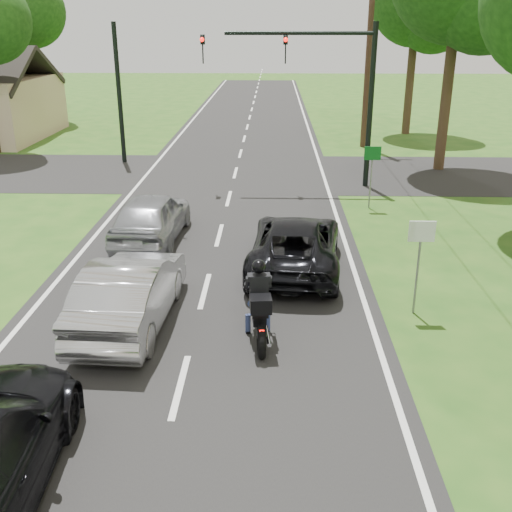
# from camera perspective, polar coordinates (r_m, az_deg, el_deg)

# --- Properties ---
(ground) EXTENTS (140.00, 140.00, 0.00)m
(ground) POSITION_cam_1_polar(r_m,az_deg,el_deg) (10.80, -7.24, -12.23)
(ground) COLOR #255117
(ground) RESTS_ON ground
(road) EXTENTS (8.00, 100.00, 0.01)m
(road) POSITION_cam_1_polar(r_m,az_deg,el_deg) (19.86, -3.03, 3.90)
(road) COLOR black
(road) RESTS_ON ground
(cross_road) EXTENTS (60.00, 7.00, 0.01)m
(cross_road) POSITION_cam_1_polar(r_m,az_deg,el_deg) (25.63, -1.98, 7.92)
(cross_road) COLOR black
(cross_road) RESTS_ON ground
(motorcycle_rider) EXTENTS (0.60, 2.01, 1.73)m
(motorcycle_rider) POSITION_cam_1_polar(r_m,az_deg,el_deg) (11.80, 0.30, -5.15)
(motorcycle_rider) COLOR black
(motorcycle_rider) RESTS_ON ground
(dark_suv) EXTENTS (2.60, 4.94, 1.32)m
(dark_suv) POSITION_cam_1_polar(r_m,az_deg,el_deg) (15.32, 3.77, 1.17)
(dark_suv) COLOR black
(dark_suv) RESTS_ON road
(silver_sedan) EXTENTS (1.72, 4.44, 1.44)m
(silver_sedan) POSITION_cam_1_polar(r_m,az_deg,el_deg) (12.70, -11.91, -3.37)
(silver_sedan) COLOR #B0B1B5
(silver_sedan) RESTS_ON road
(silver_suv) EXTENTS (1.92, 4.31, 1.44)m
(silver_suv) POSITION_cam_1_polar(r_m,az_deg,el_deg) (17.54, -9.95, 3.72)
(silver_suv) COLOR #9EA0A5
(silver_suv) RESTS_ON road
(traffic_signal) EXTENTS (6.38, 0.44, 6.00)m
(traffic_signal) POSITION_cam_1_polar(r_m,az_deg,el_deg) (23.02, 6.26, 16.71)
(traffic_signal) COLOR black
(traffic_signal) RESTS_ON ground
(signal_pole_far) EXTENTS (0.20, 0.20, 6.00)m
(signal_pole_far) POSITION_cam_1_polar(r_m,az_deg,el_deg) (27.88, -12.90, 14.76)
(signal_pole_far) COLOR black
(signal_pole_far) RESTS_ON ground
(utility_pole_far) EXTENTS (1.60, 0.28, 10.00)m
(utility_pole_far) POSITION_cam_1_polar(r_m,az_deg,el_deg) (31.24, 10.74, 19.40)
(utility_pole_far) COLOR #4A2E21
(utility_pole_far) RESTS_ON ground
(sign_white) EXTENTS (0.55, 0.07, 2.12)m
(sign_white) POSITION_cam_1_polar(r_m,az_deg,el_deg) (13.01, 15.39, 1.03)
(sign_white) COLOR slate
(sign_white) RESTS_ON ground
(sign_green) EXTENTS (0.55, 0.07, 2.12)m
(sign_green) POSITION_cam_1_polar(r_m,az_deg,el_deg) (20.60, 10.99, 8.77)
(sign_green) COLOR slate
(sign_green) RESTS_ON ground
(tree_row_e) EXTENTS (5.28, 5.12, 9.61)m
(tree_row_e) POSITION_cam_1_polar(r_m,az_deg,el_deg) (35.56, 15.62, 22.04)
(tree_row_e) COLOR #332316
(tree_row_e) RESTS_ON ground
(tree_left_far) EXTENTS (5.76, 5.58, 10.14)m
(tree_left_far) POSITION_cam_1_polar(r_m,az_deg,el_deg) (41.57, -21.52, 21.62)
(tree_left_far) COLOR #332316
(tree_left_far) RESTS_ON ground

